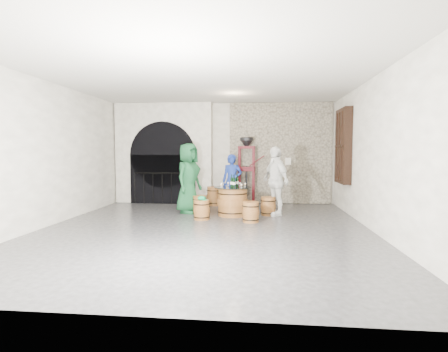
# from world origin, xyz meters

# --- Properties ---
(ground) EXTENTS (8.00, 8.00, 0.00)m
(ground) POSITION_xyz_m (0.00, 0.00, 0.00)
(ground) COLOR #29292B
(ground) RESTS_ON ground
(wall_back) EXTENTS (8.00, 0.00, 8.00)m
(wall_back) POSITION_xyz_m (0.00, 4.00, 1.60)
(wall_back) COLOR white
(wall_back) RESTS_ON ground
(wall_front) EXTENTS (8.00, 0.00, 8.00)m
(wall_front) POSITION_xyz_m (0.00, -4.00, 1.60)
(wall_front) COLOR white
(wall_front) RESTS_ON ground
(wall_left) EXTENTS (0.00, 8.00, 8.00)m
(wall_left) POSITION_xyz_m (-3.50, 0.00, 1.60)
(wall_left) COLOR white
(wall_left) RESTS_ON ground
(wall_right) EXTENTS (0.00, 8.00, 8.00)m
(wall_right) POSITION_xyz_m (3.50, 0.00, 1.60)
(wall_right) COLOR white
(wall_right) RESTS_ON ground
(ceiling) EXTENTS (8.00, 8.00, 0.00)m
(ceiling) POSITION_xyz_m (0.00, 0.00, 3.20)
(ceiling) COLOR beige
(ceiling) RESTS_ON wall_back
(stone_facing_panel) EXTENTS (3.20, 0.12, 3.18)m
(stone_facing_panel) POSITION_xyz_m (1.80, 3.94, 1.60)
(stone_facing_panel) COLOR #A19780
(stone_facing_panel) RESTS_ON ground
(arched_opening) EXTENTS (3.10, 0.60, 3.19)m
(arched_opening) POSITION_xyz_m (-1.90, 3.74, 1.58)
(arched_opening) COLOR white
(arched_opening) RESTS_ON ground
(shuttered_window) EXTENTS (0.23, 1.10, 2.00)m
(shuttered_window) POSITION_xyz_m (3.38, 2.40, 1.80)
(shuttered_window) COLOR black
(shuttered_window) RESTS_ON wall_right
(barrel_table) EXTENTS (0.96, 0.96, 0.75)m
(barrel_table) POSITION_xyz_m (0.47, 1.63, 0.37)
(barrel_table) COLOR brown
(barrel_table) RESTS_ON ground
(barrel_stool_left) EXTENTS (0.41, 0.41, 0.48)m
(barrel_stool_left) POSITION_xyz_m (-0.43, 1.87, 0.24)
(barrel_stool_left) COLOR brown
(barrel_stool_left) RESTS_ON ground
(barrel_stool_far) EXTENTS (0.41, 0.41, 0.48)m
(barrel_stool_far) POSITION_xyz_m (0.38, 2.56, 0.24)
(barrel_stool_far) COLOR brown
(barrel_stool_far) RESTS_ON ground
(barrel_stool_right) EXTENTS (0.41, 0.41, 0.48)m
(barrel_stool_right) POSITION_xyz_m (1.39, 1.78, 0.24)
(barrel_stool_right) COLOR brown
(barrel_stool_right) RESTS_ON ground
(barrel_stool_near_right) EXTENTS (0.41, 0.41, 0.48)m
(barrel_stool_near_right) POSITION_xyz_m (0.96, 0.84, 0.24)
(barrel_stool_near_right) COLOR brown
(barrel_stool_near_right) RESTS_ON ground
(barrel_stool_near_left) EXTENTS (0.41, 0.41, 0.48)m
(barrel_stool_near_left) POSITION_xyz_m (-0.24, 1.03, 0.24)
(barrel_stool_near_left) COLOR brown
(barrel_stool_near_left) RESTS_ON ground
(green_cap) EXTENTS (0.24, 0.20, 0.11)m
(green_cap) POSITION_xyz_m (-0.24, 1.03, 0.52)
(green_cap) COLOR #0C844A
(green_cap) RESTS_ON barrel_stool_near_left
(person_green) EXTENTS (0.89, 1.07, 1.88)m
(person_green) POSITION_xyz_m (-0.75, 1.95, 0.94)
(person_green) COLOR #134625
(person_green) RESTS_ON ground
(person_blue) EXTENTS (0.58, 0.39, 1.58)m
(person_blue) POSITION_xyz_m (0.35, 2.89, 0.79)
(person_blue) COLOR navy
(person_blue) RESTS_ON ground
(person_white) EXTENTS (0.90, 1.13, 1.79)m
(person_white) POSITION_xyz_m (1.56, 1.81, 0.89)
(person_white) COLOR white
(person_white) RESTS_ON ground
(wine_bottle_left) EXTENTS (0.08, 0.08, 0.32)m
(wine_bottle_left) POSITION_xyz_m (0.44, 1.63, 0.88)
(wine_bottle_left) COLOR black
(wine_bottle_left) RESTS_ON barrel_table
(wine_bottle_center) EXTENTS (0.08, 0.08, 0.32)m
(wine_bottle_center) POSITION_xyz_m (0.51, 1.51, 0.88)
(wine_bottle_center) COLOR black
(wine_bottle_center) RESTS_ON barrel_table
(wine_bottle_right) EXTENTS (0.08, 0.08, 0.32)m
(wine_bottle_right) POSITION_xyz_m (0.57, 1.77, 0.88)
(wine_bottle_right) COLOR black
(wine_bottle_right) RESTS_ON barrel_table
(tasting_glass_a) EXTENTS (0.05, 0.05, 0.10)m
(tasting_glass_a) POSITION_xyz_m (0.18, 1.47, 0.79)
(tasting_glass_a) COLOR orange
(tasting_glass_a) RESTS_ON barrel_table
(tasting_glass_b) EXTENTS (0.05, 0.05, 0.10)m
(tasting_glass_b) POSITION_xyz_m (0.79, 1.69, 0.79)
(tasting_glass_b) COLOR orange
(tasting_glass_b) RESTS_ON barrel_table
(tasting_glass_c) EXTENTS (0.05, 0.05, 0.10)m
(tasting_glass_c) POSITION_xyz_m (0.32, 1.95, 0.79)
(tasting_glass_c) COLOR orange
(tasting_glass_c) RESTS_ON barrel_table
(tasting_glass_d) EXTENTS (0.05, 0.05, 0.10)m
(tasting_glass_d) POSITION_xyz_m (0.64, 1.88, 0.79)
(tasting_glass_d) COLOR orange
(tasting_glass_d) RESTS_ON barrel_table
(tasting_glass_e) EXTENTS (0.05, 0.05, 0.10)m
(tasting_glass_e) POSITION_xyz_m (0.70, 1.45, 0.79)
(tasting_glass_e) COLOR orange
(tasting_glass_e) RESTS_ON barrel_table
(tasting_glass_f) EXTENTS (0.05, 0.05, 0.10)m
(tasting_glass_f) POSITION_xyz_m (0.17, 1.76, 0.79)
(tasting_glass_f) COLOR orange
(tasting_glass_f) RESTS_ON barrel_table
(side_barrel) EXTENTS (0.44, 0.44, 0.58)m
(side_barrel) POSITION_xyz_m (-0.25, 3.29, 0.29)
(side_barrel) COLOR brown
(side_barrel) RESTS_ON ground
(corking_press) EXTENTS (0.87, 0.54, 2.08)m
(corking_press) POSITION_xyz_m (0.76, 3.49, 1.21)
(corking_press) COLOR #510D16
(corking_press) RESTS_ON ground
(control_box) EXTENTS (0.18, 0.10, 0.22)m
(control_box) POSITION_xyz_m (2.05, 3.86, 1.35)
(control_box) COLOR silver
(control_box) RESTS_ON wall_back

